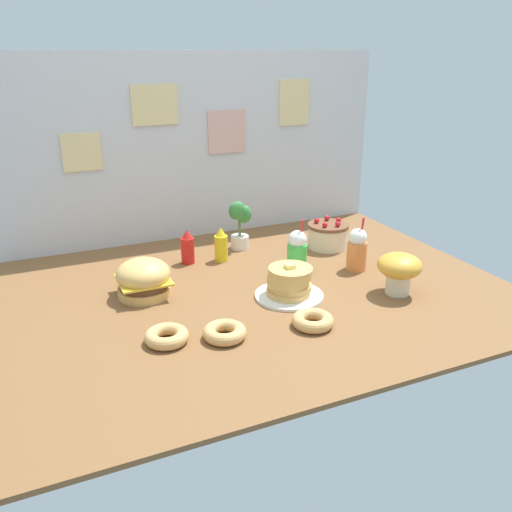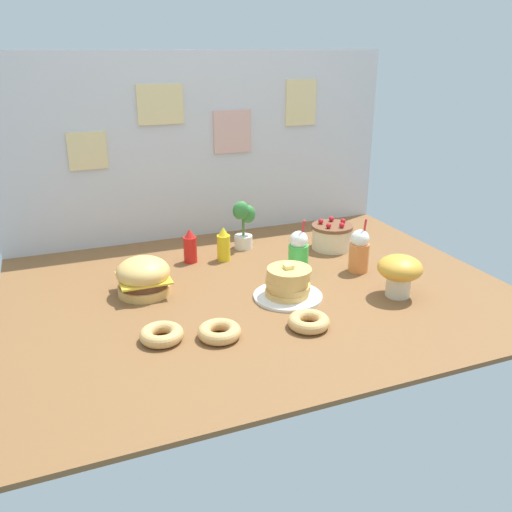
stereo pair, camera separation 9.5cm
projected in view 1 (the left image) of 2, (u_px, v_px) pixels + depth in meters
ground_plane at (260, 291)px, 2.49m from camera, size 2.23×1.73×0.02m
back_wall at (197, 147)px, 3.03m from camera, size 2.23×0.04×1.03m
burger at (144, 279)px, 2.40m from camera, size 0.24×0.24×0.17m
pancake_stack at (289, 284)px, 2.39m from camera, size 0.31×0.31×0.16m
layer_cake at (328, 235)px, 2.98m from camera, size 0.23×0.23×0.16m
ketchup_bottle at (188, 248)px, 2.76m from camera, size 0.07×0.07×0.18m
mustard_bottle at (221, 245)px, 2.79m from camera, size 0.07×0.07×0.18m
cream_soda_cup at (297, 252)px, 2.64m from camera, size 0.10×0.10×0.27m
orange_float_cup at (357, 249)px, 2.67m from camera, size 0.10×0.10×0.27m
donut_pink_glaze at (167, 336)px, 2.03m from camera, size 0.17×0.17×0.05m
donut_chocolate at (225, 332)px, 2.06m from camera, size 0.17×0.17×0.05m
donut_vanilla at (313, 320)px, 2.15m from camera, size 0.17×0.17×0.05m
potted_plant at (240, 223)px, 2.94m from camera, size 0.13×0.11×0.27m
mushroom_stool at (399, 269)px, 2.40m from camera, size 0.20×0.20×0.19m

